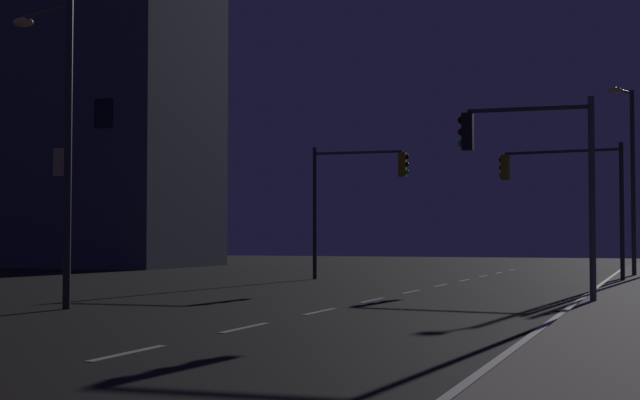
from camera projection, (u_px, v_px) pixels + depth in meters
name	position (u px, v px, depth m)	size (l,w,h in m)	color
ground_plane	(328.00, 310.00, 21.44)	(112.00, 112.00, 0.00)	black
sidewalk_right	(634.00, 316.00, 19.08)	(2.62, 77.00, 0.14)	gray
lane_markings_center	(372.00, 300.00, 24.72)	(0.14, 50.00, 0.01)	silver
lane_edge_line	(578.00, 301.00, 24.30)	(0.14, 53.00, 0.01)	silver
traffic_light_mid_right	(531.00, 159.00, 23.11)	(3.36, 0.45, 5.02)	#4C4C51
traffic_light_far_right	(355.00, 186.00, 36.71)	(3.95, 0.43, 5.30)	#2D3033
traffic_light_overhead_east	(564.00, 183.00, 34.28)	(4.57, 0.70, 4.98)	#2D3033
street_lamp_median	(59.00, 123.00, 22.14)	(2.20, 0.89, 7.35)	#2D3033
street_lamp_corner	(630.00, 163.00, 37.51)	(0.94, 2.13, 7.58)	#38383D
building_distant	(13.00, 106.00, 55.90)	(24.31, 9.30, 19.17)	#4C515B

